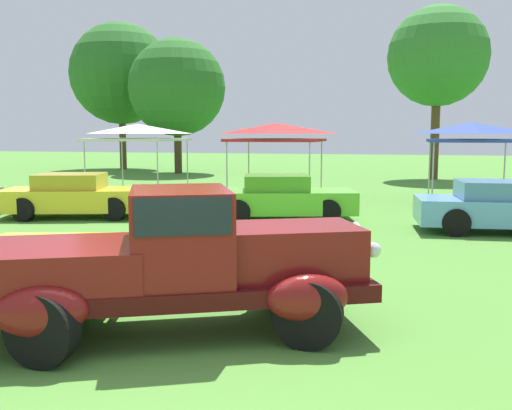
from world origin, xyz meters
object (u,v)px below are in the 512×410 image
(canopy_tent_right_field, at_px, (472,131))
(canopy_tent_center_field, at_px, (277,131))
(canopy_tent_left_field, at_px, (138,131))
(show_car_lime, at_px, (281,198))
(feature_pickup_truck, at_px, (174,260))
(show_car_skyblue, at_px, (502,207))
(show_car_yellow, at_px, (75,196))

(canopy_tent_right_field, bearing_deg, canopy_tent_center_field, -179.21)
(canopy_tent_left_field, distance_m, canopy_tent_right_field, 12.26)
(canopy_tent_center_field, relative_size, canopy_tent_right_field, 1.14)
(show_car_lime, bearing_deg, canopy_tent_right_field, 43.43)
(feature_pickup_truck, height_order, show_car_lime, feature_pickup_truck)
(show_car_skyblue, height_order, canopy_tent_right_field, canopy_tent_right_field)
(canopy_tent_left_field, bearing_deg, canopy_tent_right_field, -1.81)
(feature_pickup_truck, distance_m, show_car_lime, 9.04)
(show_car_lime, bearing_deg, canopy_tent_center_field, 103.71)
(canopy_tent_left_field, bearing_deg, feature_pickup_truck, -62.56)
(show_car_lime, distance_m, canopy_tent_center_field, 5.46)
(canopy_tent_center_field, bearing_deg, show_car_lime, -76.29)
(feature_pickup_truck, xyz_separation_m, show_car_yellow, (-6.30, 8.03, -0.27))
(show_car_lime, relative_size, canopy_tent_right_field, 1.51)
(show_car_lime, xyz_separation_m, canopy_tent_center_field, (-1.22, 5.00, 1.82))
(show_car_yellow, relative_size, canopy_tent_right_field, 1.55)
(show_car_yellow, bearing_deg, canopy_tent_center_field, 53.42)
(feature_pickup_truck, bearing_deg, show_car_lime, 94.10)
(feature_pickup_truck, height_order, canopy_tent_center_field, canopy_tent_center_field)
(show_car_lime, distance_m, canopy_tent_left_field, 8.98)
(feature_pickup_truck, distance_m, show_car_skyblue, 9.66)
(show_car_yellow, xyz_separation_m, canopy_tent_right_field, (11.03, 6.07, 1.82))
(feature_pickup_truck, distance_m, canopy_tent_right_field, 14.96)
(show_car_lime, bearing_deg, canopy_tent_left_field, 141.48)
(feature_pickup_truck, height_order, show_car_skyblue, feature_pickup_truck)
(show_car_skyblue, distance_m, canopy_tent_left_field, 13.92)
(show_car_yellow, height_order, canopy_tent_center_field, canopy_tent_center_field)
(show_car_lime, height_order, canopy_tent_left_field, canopy_tent_left_field)
(show_car_lime, bearing_deg, show_car_yellow, -170.13)
(show_car_yellow, height_order, canopy_tent_right_field, canopy_tent_right_field)
(feature_pickup_truck, height_order, canopy_tent_right_field, canopy_tent_right_field)
(canopy_tent_right_field, bearing_deg, show_car_skyblue, -88.96)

